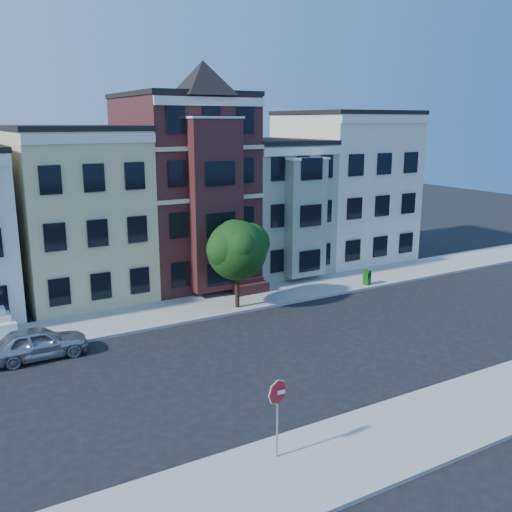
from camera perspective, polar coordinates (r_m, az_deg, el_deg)
ground at (r=27.57m, az=5.09°, el=-9.19°), size 120.00×120.00×0.00m
far_sidewalk at (r=33.97m, az=-2.71°, el=-4.62°), size 60.00×4.00×0.15m
near_sidewalk at (r=22.15m, az=17.52°, el=-15.52°), size 60.00×4.00×0.15m
house_yellow at (r=36.50m, az=-17.44°, el=4.00°), size 7.00×9.00×10.00m
house_brown at (r=38.48m, az=-7.30°, el=6.46°), size 7.00×9.00×12.00m
house_green at (r=41.61m, az=1.06°, el=4.99°), size 6.00×9.00×9.00m
house_cream at (r=45.47m, az=8.69°, el=6.82°), size 8.00×9.00×11.00m
street_tree at (r=31.98m, az=-1.92°, el=0.18°), size 6.88×6.88×6.22m
parked_car at (r=27.95m, az=-20.98°, el=-8.11°), size 4.35×1.75×1.48m
newspaper_box at (r=37.79m, az=11.04°, el=-2.12°), size 0.53×0.50×0.95m
stop_sign at (r=18.45m, az=2.14°, el=-15.50°), size 0.83×0.22×2.98m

